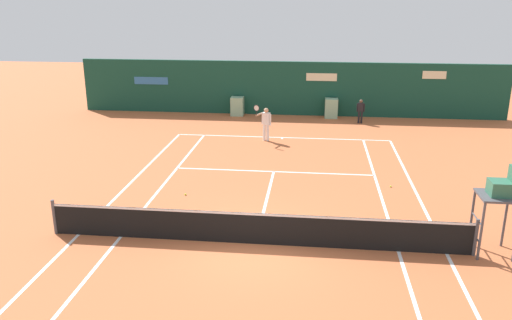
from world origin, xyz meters
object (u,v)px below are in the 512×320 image
ball_kid_right_post (361,110)px  tennis_ball_mid_court (185,194)px  player_on_baseline (266,121)px  umpire_chair (499,195)px  tennis_ball_near_service_line (391,186)px

ball_kid_right_post → tennis_ball_mid_court: (-7.02, -11.80, -0.74)m
ball_kid_right_post → tennis_ball_mid_court: bearing=66.7°
tennis_ball_mid_court → player_on_baseline: bearing=74.1°
umpire_chair → tennis_ball_near_service_line: bearing=22.6°
ball_kid_right_post → umpire_chair: bearing=106.5°
player_on_baseline → tennis_ball_mid_court: (-2.14, -7.54, -0.94)m
tennis_ball_near_service_line → tennis_ball_mid_court: bearing=-167.3°
player_on_baseline → ball_kid_right_post: bearing=-116.6°
umpire_chair → ball_kid_right_post: bearing=9.1°
player_on_baseline → tennis_ball_near_service_line: player_on_baseline is taller
tennis_ball_near_service_line → tennis_ball_mid_court: 7.56m
ball_kid_right_post → tennis_ball_mid_court: 13.75m
umpire_chair → tennis_ball_near_service_line: 5.57m
tennis_ball_near_service_line → ball_kid_right_post: bearing=92.0°
tennis_ball_mid_court → umpire_chair: bearing=-19.0°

